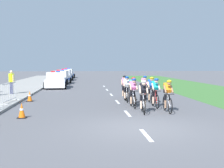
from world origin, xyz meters
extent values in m
plane|color=#56565B|center=(0.00, 0.00, 0.00)|extent=(160.00, 160.00, 0.00)
cube|color=gray|center=(-8.17, 14.00, 0.06)|extent=(4.96, 60.00, 0.12)
cube|color=#9E9E99|center=(-5.77, 14.00, 0.07)|extent=(0.16, 60.00, 0.13)
cube|color=#3D7033|center=(8.44, 14.00, 0.00)|extent=(7.00, 60.00, 0.01)
cube|color=white|center=(0.00, -1.04, 0.00)|extent=(0.14, 1.60, 0.01)
cube|color=white|center=(0.00, 2.96, 0.00)|extent=(0.14, 1.60, 0.01)
cube|color=white|center=(0.00, 6.96, 0.00)|extent=(0.14, 1.60, 0.01)
cube|color=white|center=(0.00, 10.96, 0.00)|extent=(0.14, 1.60, 0.01)
cube|color=white|center=(0.00, 14.96, 0.00)|extent=(0.14, 1.60, 0.01)
cube|color=white|center=(0.00, 18.96, 0.00)|extent=(0.14, 1.60, 0.01)
torus|color=black|center=(0.69, 2.56, 0.36)|extent=(0.12, 0.72, 0.72)
cylinder|color=#99999E|center=(0.69, 2.56, 0.36)|extent=(0.07, 0.07, 0.06)
torus|color=black|center=(0.79, 3.55, 0.36)|extent=(0.12, 0.72, 0.72)
cylinder|color=#99999E|center=(0.79, 3.55, 0.36)|extent=(0.07, 0.07, 0.06)
cylinder|color=silver|center=(0.73, 3.01, 0.90)|extent=(0.09, 0.55, 0.04)
cylinder|color=silver|center=(0.72, 2.83, 0.58)|extent=(0.09, 0.48, 0.63)
cylinder|color=silver|center=(0.75, 3.21, 0.60)|extent=(0.04, 0.04, 0.65)
cylinder|color=black|center=(0.70, 2.66, 0.88)|extent=(0.42, 0.07, 0.03)
cube|color=black|center=(0.75, 3.21, 0.94)|extent=(0.12, 0.23, 0.05)
cube|color=black|center=(0.74, 3.08, 1.14)|extent=(0.33, 0.58, 0.45)
cube|color=black|center=(0.75, 3.20, 0.98)|extent=(0.30, 0.23, 0.18)
cylinder|color=black|center=(0.84, 3.14, 0.64)|extent=(0.13, 0.23, 0.40)
cylinder|color=beige|center=(0.83, 3.06, 0.37)|extent=(0.10, 0.16, 0.36)
cylinder|color=black|center=(0.66, 3.16, 0.64)|extent=(0.13, 0.18, 0.40)
cylinder|color=beige|center=(0.65, 3.08, 0.37)|extent=(0.10, 0.13, 0.36)
cylinder|color=beige|center=(0.88, 2.85, 1.09)|extent=(0.12, 0.41, 0.35)
cylinder|color=beige|center=(0.56, 2.88, 1.09)|extent=(0.12, 0.41, 0.35)
sphere|color=beige|center=(0.71, 2.78, 1.38)|extent=(0.19, 0.19, 0.19)
ellipsoid|color=white|center=(0.71, 2.77, 1.45)|extent=(0.26, 0.34, 0.24)
torus|color=black|center=(1.89, 2.65, 0.36)|extent=(0.07, 0.73, 0.72)
cylinder|color=#99999E|center=(1.89, 2.65, 0.36)|extent=(0.06, 0.06, 0.06)
torus|color=black|center=(1.92, 3.65, 0.36)|extent=(0.07, 0.73, 0.72)
cylinder|color=#99999E|center=(1.92, 3.65, 0.36)|extent=(0.06, 0.06, 0.06)
cylinder|color=silver|center=(1.90, 3.10, 0.90)|extent=(0.06, 0.55, 0.04)
cylinder|color=silver|center=(1.90, 2.92, 0.58)|extent=(0.06, 0.48, 0.63)
cylinder|color=silver|center=(1.91, 3.30, 0.60)|extent=(0.04, 0.04, 0.65)
cylinder|color=black|center=(1.89, 2.75, 0.88)|extent=(0.42, 0.04, 0.03)
cube|color=black|center=(1.91, 3.30, 0.94)|extent=(0.11, 0.22, 0.05)
cube|color=orange|center=(1.91, 3.17, 1.14)|extent=(0.30, 0.56, 0.45)
cube|color=black|center=(1.91, 3.29, 0.98)|extent=(0.29, 0.21, 0.18)
cylinder|color=black|center=(2.00, 3.24, 0.64)|extent=(0.12, 0.23, 0.40)
cylinder|color=#9E7051|center=(2.00, 3.16, 0.37)|extent=(0.10, 0.16, 0.36)
cylinder|color=black|center=(1.82, 3.24, 0.64)|extent=(0.12, 0.17, 0.40)
cylinder|color=#9E7051|center=(1.82, 3.16, 0.37)|extent=(0.09, 0.13, 0.36)
cylinder|color=#9E7051|center=(2.06, 2.95, 1.09)|extent=(0.09, 0.40, 0.35)
cylinder|color=#9E7051|center=(1.74, 2.97, 1.09)|extent=(0.09, 0.40, 0.35)
sphere|color=#9E7051|center=(1.89, 2.87, 1.38)|extent=(0.19, 0.19, 0.19)
ellipsoid|color=yellow|center=(1.89, 2.86, 1.45)|extent=(0.24, 0.32, 0.24)
torus|color=black|center=(0.56, 4.26, 0.36)|extent=(0.06, 0.72, 0.72)
cylinder|color=#99999E|center=(0.56, 4.26, 0.36)|extent=(0.06, 0.06, 0.06)
torus|color=black|center=(0.54, 5.26, 0.36)|extent=(0.06, 0.72, 0.72)
cylinder|color=#99999E|center=(0.54, 5.26, 0.36)|extent=(0.06, 0.06, 0.06)
cylinder|color=white|center=(0.55, 4.71, 0.90)|extent=(0.05, 0.55, 0.04)
cylinder|color=white|center=(0.55, 4.54, 0.58)|extent=(0.05, 0.48, 0.63)
cylinder|color=white|center=(0.54, 4.91, 0.60)|extent=(0.04, 0.04, 0.65)
cylinder|color=black|center=(0.56, 4.36, 0.88)|extent=(0.42, 0.04, 0.03)
cube|color=black|center=(0.54, 4.91, 0.94)|extent=(0.11, 0.22, 0.05)
cube|color=pink|center=(0.55, 4.79, 1.14)|extent=(0.29, 0.55, 0.45)
cube|color=black|center=(0.54, 4.90, 0.98)|extent=(0.28, 0.21, 0.18)
cylinder|color=black|center=(0.64, 4.85, 0.64)|extent=(0.12, 0.23, 0.40)
cylinder|color=tan|center=(0.64, 4.77, 0.37)|extent=(0.09, 0.16, 0.36)
cylinder|color=black|center=(0.46, 4.85, 0.64)|extent=(0.11, 0.17, 0.40)
cylinder|color=tan|center=(0.46, 4.77, 0.37)|extent=(0.09, 0.12, 0.36)
cylinder|color=tan|center=(0.71, 4.58, 1.09)|extent=(0.09, 0.40, 0.35)
cylinder|color=tan|center=(0.39, 4.57, 1.09)|extent=(0.09, 0.40, 0.35)
sphere|color=tan|center=(0.55, 4.49, 1.38)|extent=(0.19, 0.19, 0.19)
ellipsoid|color=blue|center=(0.55, 4.48, 1.45)|extent=(0.24, 0.32, 0.24)
torus|color=black|center=(1.68, 4.14, 0.36)|extent=(0.06, 0.72, 0.72)
cylinder|color=#99999E|center=(1.68, 4.14, 0.36)|extent=(0.06, 0.06, 0.06)
torus|color=black|center=(1.70, 5.14, 0.36)|extent=(0.06, 0.72, 0.72)
cylinder|color=#99999E|center=(1.70, 5.14, 0.36)|extent=(0.06, 0.06, 0.06)
cylinder|color=#B21919|center=(1.69, 4.59, 0.90)|extent=(0.05, 0.55, 0.04)
cylinder|color=#B21919|center=(1.68, 4.42, 0.58)|extent=(0.05, 0.48, 0.63)
cylinder|color=#B21919|center=(1.69, 4.79, 0.60)|extent=(0.04, 0.04, 0.65)
cylinder|color=black|center=(1.68, 4.24, 0.88)|extent=(0.42, 0.04, 0.03)
cube|color=black|center=(1.69, 4.79, 0.94)|extent=(0.10, 0.22, 0.05)
cube|color=#19B2B7|center=(1.69, 4.67, 1.14)|extent=(0.29, 0.55, 0.46)
cube|color=black|center=(1.69, 4.78, 0.98)|extent=(0.28, 0.21, 0.18)
cylinder|color=black|center=(1.78, 4.73, 0.64)|extent=(0.11, 0.23, 0.40)
cylinder|color=beige|center=(1.78, 4.65, 0.37)|extent=(0.09, 0.16, 0.36)
cylinder|color=black|center=(1.60, 4.74, 0.64)|extent=(0.11, 0.17, 0.40)
cylinder|color=beige|center=(1.60, 4.66, 0.37)|extent=(0.09, 0.12, 0.36)
cylinder|color=beige|center=(1.84, 4.45, 1.09)|extent=(0.08, 0.40, 0.35)
cylinder|color=beige|center=(1.52, 4.46, 1.09)|extent=(0.08, 0.40, 0.35)
sphere|color=beige|center=(1.68, 4.37, 1.38)|extent=(0.19, 0.19, 0.19)
ellipsoid|color=blue|center=(1.68, 4.36, 1.45)|extent=(0.24, 0.32, 0.24)
torus|color=black|center=(0.72, 5.32, 0.36)|extent=(0.07, 0.73, 0.72)
cylinder|color=#99999E|center=(0.72, 5.32, 0.36)|extent=(0.06, 0.06, 0.06)
torus|color=black|center=(0.68, 6.32, 0.36)|extent=(0.07, 0.73, 0.72)
cylinder|color=#99999E|center=(0.68, 6.32, 0.36)|extent=(0.06, 0.06, 0.06)
cylinder|color=white|center=(0.70, 5.77, 0.90)|extent=(0.06, 0.55, 0.04)
cylinder|color=white|center=(0.71, 5.60, 0.58)|extent=(0.06, 0.48, 0.63)
cylinder|color=white|center=(0.69, 5.97, 0.60)|extent=(0.04, 0.04, 0.65)
cylinder|color=black|center=(0.72, 5.42, 0.88)|extent=(0.42, 0.04, 0.03)
cube|color=black|center=(0.69, 5.97, 0.94)|extent=(0.11, 0.22, 0.05)
cube|color=#19B2B7|center=(0.70, 5.85, 1.14)|extent=(0.30, 0.56, 0.46)
cube|color=black|center=(0.69, 5.96, 0.98)|extent=(0.29, 0.21, 0.18)
cylinder|color=black|center=(0.79, 5.91, 0.64)|extent=(0.12, 0.23, 0.40)
cylinder|color=#9E7051|center=(0.79, 5.83, 0.37)|extent=(0.10, 0.16, 0.36)
cylinder|color=black|center=(0.61, 5.91, 0.64)|extent=(0.12, 0.17, 0.40)
cylinder|color=#9E7051|center=(0.61, 5.83, 0.37)|extent=(0.09, 0.13, 0.36)
cylinder|color=#9E7051|center=(0.87, 5.64, 1.09)|extent=(0.09, 0.40, 0.35)
cylinder|color=#9E7051|center=(0.55, 5.62, 1.09)|extent=(0.09, 0.40, 0.35)
sphere|color=#9E7051|center=(0.71, 5.55, 1.38)|extent=(0.19, 0.19, 0.19)
ellipsoid|color=red|center=(0.71, 5.54, 1.45)|extent=(0.24, 0.32, 0.24)
torus|color=black|center=(1.77, 5.56, 0.36)|extent=(0.08, 0.73, 0.72)
cylinder|color=#99999E|center=(1.77, 5.56, 0.36)|extent=(0.06, 0.06, 0.06)
torus|color=black|center=(1.82, 6.55, 0.36)|extent=(0.08, 0.73, 0.72)
cylinder|color=#99999E|center=(1.82, 6.55, 0.36)|extent=(0.06, 0.06, 0.06)
cylinder|color=silver|center=(1.79, 6.01, 0.90)|extent=(0.06, 0.55, 0.04)
cylinder|color=silver|center=(1.78, 5.83, 0.58)|extent=(0.07, 0.48, 0.63)
cylinder|color=silver|center=(1.80, 6.20, 0.60)|extent=(0.04, 0.04, 0.65)
cylinder|color=black|center=(1.77, 5.66, 0.88)|extent=(0.42, 0.05, 0.03)
cube|color=black|center=(1.80, 6.20, 0.94)|extent=(0.11, 0.22, 0.05)
cube|color=blue|center=(1.79, 6.08, 1.14)|extent=(0.31, 0.56, 0.46)
cube|color=black|center=(1.80, 6.19, 0.98)|extent=(0.29, 0.21, 0.18)
cylinder|color=black|center=(1.89, 6.14, 0.64)|extent=(0.12, 0.23, 0.40)
cylinder|color=tan|center=(1.88, 6.06, 0.37)|extent=(0.10, 0.16, 0.36)
cylinder|color=black|center=(1.71, 6.15, 0.64)|extent=(0.12, 0.17, 0.40)
cylinder|color=tan|center=(1.70, 6.07, 0.37)|extent=(0.10, 0.13, 0.36)
cylinder|color=tan|center=(1.94, 5.86, 1.09)|extent=(0.10, 0.40, 0.35)
cylinder|color=tan|center=(1.62, 5.87, 1.09)|extent=(0.10, 0.40, 0.35)
sphere|color=tan|center=(1.78, 5.78, 1.38)|extent=(0.19, 0.19, 0.19)
ellipsoid|color=yellow|center=(1.78, 5.77, 1.45)|extent=(0.25, 0.33, 0.24)
torus|color=black|center=(0.51, 6.49, 0.36)|extent=(0.08, 0.73, 0.72)
cylinder|color=#99999E|center=(0.51, 6.49, 0.36)|extent=(0.06, 0.06, 0.06)
torus|color=black|center=(0.56, 7.48, 0.36)|extent=(0.08, 0.73, 0.72)
cylinder|color=#99999E|center=(0.56, 7.48, 0.36)|extent=(0.06, 0.06, 0.06)
cylinder|color=white|center=(0.53, 6.93, 0.90)|extent=(0.06, 0.55, 0.04)
cylinder|color=white|center=(0.53, 6.76, 0.58)|extent=(0.06, 0.48, 0.63)
cylinder|color=white|center=(0.54, 7.13, 0.60)|extent=(0.04, 0.04, 0.65)
cylinder|color=black|center=(0.52, 6.59, 0.88)|extent=(0.42, 0.05, 0.03)
cube|color=black|center=(0.54, 7.13, 0.94)|extent=(0.11, 0.22, 0.05)
cube|color=white|center=(0.54, 7.01, 1.14)|extent=(0.31, 0.56, 0.46)
cube|color=black|center=(0.54, 7.12, 0.98)|extent=(0.29, 0.21, 0.18)
cylinder|color=black|center=(0.63, 7.07, 0.64)|extent=(0.12, 0.23, 0.40)
cylinder|color=beige|center=(0.63, 6.99, 0.37)|extent=(0.10, 0.16, 0.36)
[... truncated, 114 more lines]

